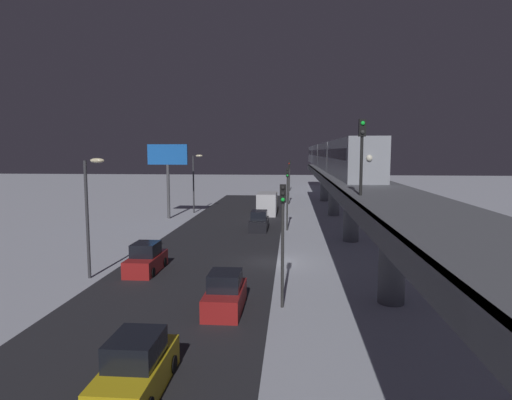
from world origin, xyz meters
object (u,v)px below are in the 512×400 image
object	(u,v)px
rail_signal	(362,144)
box_truck	(267,203)
subway_train	(327,155)
sedan_red_2	(225,295)
traffic_light_far	(289,177)
traffic_light_distant	(290,171)
traffic_light_mid	(287,190)
taxi_cab	(136,370)
sedan_black	(259,222)
traffic_light_near	(283,228)
commercial_billboard	(168,162)
sedan_red	(146,260)

from	to	relation	value
rail_signal	box_truck	distance (m)	34.53
rail_signal	box_truck	xyz separation A→B (m)	(6.78, -33.10, -7.12)
subway_train	sedan_red_2	bearing A→B (deg)	79.41
traffic_light_far	traffic_light_distant	distance (m)	22.34
traffic_light_mid	traffic_light_distant	bearing A→B (deg)	-90.00
rail_signal	traffic_light_distant	world-z (taller)	rail_signal
taxi_cab	box_truck	bearing A→B (deg)	-92.66
sedan_black	sedan_red_2	bearing A→B (deg)	-90.00
traffic_light_near	traffic_light_mid	size ratio (longest dim) A/B	1.00
traffic_light_far	sedan_red_2	bearing A→B (deg)	86.33
taxi_cab	traffic_light_far	world-z (taller)	traffic_light_far
taxi_cab	traffic_light_mid	distance (m)	31.34
rail_signal	taxi_cab	size ratio (longest dim) A/B	0.91
box_truck	traffic_light_near	world-z (taller)	traffic_light_near
commercial_billboard	sedan_black	bearing A→B (deg)	149.67
subway_train	traffic_light_far	bearing A→B (deg)	11.67
traffic_light_far	sedan_black	bearing A→B (deg)	82.53
sedan_red_2	box_truck	world-z (taller)	box_truck
sedan_red_2	traffic_light_far	distance (m)	45.47
traffic_light_far	commercial_billboard	distance (m)	21.23
box_truck	traffic_light_near	bearing A→B (deg)	94.47
traffic_light_far	commercial_billboard	bearing A→B (deg)	47.14
sedan_red_2	traffic_light_mid	world-z (taller)	traffic_light_mid
sedan_red_2	traffic_light_far	world-z (taller)	traffic_light_far
traffic_light_near	sedan_black	bearing A→B (deg)	-82.67
traffic_light_mid	traffic_light_far	world-z (taller)	same
subway_train	traffic_light_near	bearing A→B (deg)	82.82
taxi_cab	traffic_light_near	world-z (taller)	traffic_light_near
rail_signal	box_truck	size ratio (longest dim) A/B	0.54
rail_signal	traffic_light_far	distance (m)	43.62
traffic_light_mid	traffic_light_near	bearing A→B (deg)	90.00
traffic_light_distant	sedan_red_2	bearing A→B (deg)	87.54
traffic_light_mid	taxi_cab	bearing A→B (deg)	81.32
subway_train	sedan_red	xyz separation A→B (m)	(15.08, 39.77, -6.73)
traffic_light_near	traffic_light_mid	world-z (taller)	same
rail_signal	traffic_light_near	xyz separation A→B (m)	(4.08, 1.47, -4.27)
subway_train	taxi_cab	bearing A→B (deg)	79.08
subway_train	taxi_cab	distance (m)	55.74
traffic_light_near	commercial_billboard	world-z (taller)	commercial_billboard
rail_signal	traffic_light_near	bearing A→B (deg)	19.74
sedan_black	traffic_light_mid	distance (m)	4.47
sedan_red_2	commercial_billboard	xyz separation A→B (m)	(11.43, -29.80, 6.03)
traffic_light_near	commercial_billboard	bearing A→B (deg)	-63.89
sedan_red_2	rail_signal	bearing A→B (deg)	16.20
sedan_red	sedan_black	bearing A→B (deg)	-111.26
sedan_red_2	taxi_cab	xyz separation A→B (m)	(1.80, 7.89, -0.01)
traffic_light_mid	traffic_light_far	xyz separation A→B (m)	(0.00, -22.34, 0.00)
traffic_light_distant	commercial_billboard	distance (m)	40.50
traffic_light_distant	commercial_billboard	bearing A→B (deg)	69.23
rail_signal	commercial_billboard	xyz separation A→B (m)	(18.41, -27.78, -1.64)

